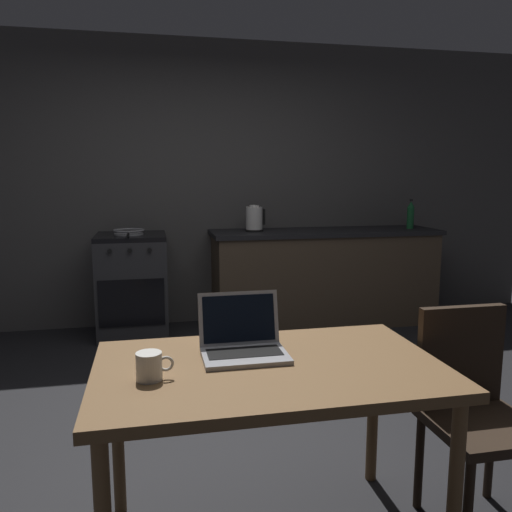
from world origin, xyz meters
The scene contains 11 objects.
ground_plane centered at (0.00, 0.00, 0.00)m, with size 12.00×12.00×0.00m, color black.
back_wall centered at (0.30, 2.32, 1.33)m, with size 6.40×0.10×2.66m, color #4B4948.
kitchen_counter centered at (1.17, 1.97, 0.45)m, with size 2.16×0.64×0.91m.
stove_oven centered at (-0.62, 1.97, 0.45)m, with size 0.60×0.62×0.91m.
dining_table centered at (-0.04, -0.87, 0.66)m, with size 1.26×0.77×0.73m.
chair centered at (0.81, -0.87, 0.50)m, with size 0.40×0.40×0.88m.
laptop centered at (-0.11, -0.75, 0.78)m, with size 0.32×0.27×0.22m.
electric_kettle centered at (0.49, 1.97, 1.02)m, with size 0.18×0.16×0.24m.
bottle centered at (2.03, 1.92, 1.04)m, with size 0.07×0.07×0.29m.
frying_pan centered at (-0.63, 1.94, 0.93)m, with size 0.27×0.44×0.05m.
coffee_mug centered at (-0.46, -0.93, 0.78)m, with size 0.13×0.09×0.10m.
Camera 1 is at (-0.45, -2.60, 1.41)m, focal length 35.78 mm.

